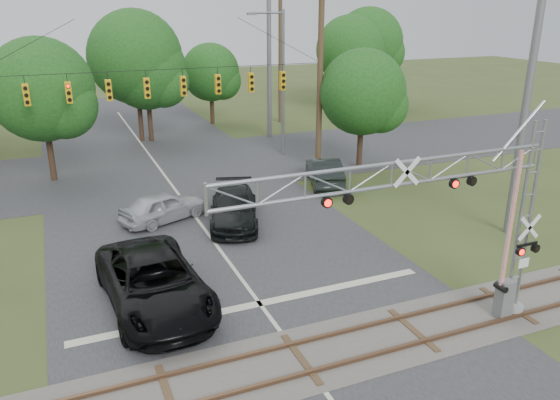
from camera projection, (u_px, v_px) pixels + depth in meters
name	position (u px, v px, depth m)	size (l,w,h in m)	color
road_main	(222.00, 254.00, 23.21)	(14.00, 90.00, 0.02)	#28282A
road_cross	(159.00, 168.00, 35.37)	(90.00, 12.00, 0.02)	#28282A
railroad_track	(301.00, 359.00, 16.26)	(90.00, 3.20, 0.17)	#49453F
crossing_gantry	(448.00, 212.00, 16.22)	(11.05, 0.86, 6.69)	gray
traffic_signal_span	(181.00, 86.00, 30.27)	(19.34, 0.36, 11.50)	slate
pickup_black	(154.00, 282.00, 18.88)	(3.12, 6.78, 1.88)	black
car_dark	(234.00, 208.00, 26.24)	(2.20, 5.41, 1.57)	black
sedan_silver	(163.00, 207.00, 26.54)	(1.74, 4.32, 1.47)	#A7A9AF
suv_dark	(324.00, 171.00, 31.97)	(1.68, 4.81, 1.58)	black
streetlight	(280.00, 76.00, 36.94)	(2.59, 0.27, 9.72)	slate
utility_poles	(226.00, 70.00, 33.05)	(25.16, 27.84, 14.14)	#463620
treeline	(172.00, 64.00, 42.70)	(54.76, 26.54, 9.88)	#342217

